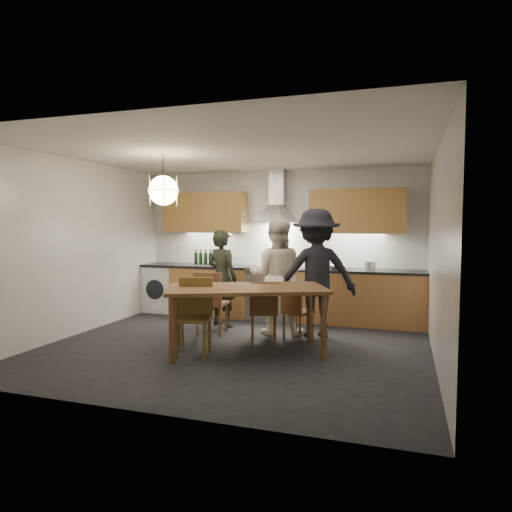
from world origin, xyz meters
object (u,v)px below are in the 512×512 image
(mixing_bowl, at_px, (337,267))
(dining_table, at_px, (247,294))
(wine_bottles, at_px, (213,257))
(person_right, at_px, (316,273))
(person_mid, at_px, (276,276))
(person_left, at_px, (222,278))
(chair_back_left, at_px, (210,299))
(chair_front, at_px, (194,311))
(stock_pot, at_px, (370,266))

(mixing_bowl, bearing_deg, dining_table, -112.99)
(mixing_bowl, distance_m, wine_bottles, 2.30)
(person_right, bearing_deg, person_mid, -22.95)
(person_left, bearing_deg, person_mid, -172.02)
(chair_back_left, relative_size, chair_front, 0.98)
(person_right, bearing_deg, dining_table, 34.73)
(chair_front, bearing_deg, mixing_bowl, 43.10)
(dining_table, relative_size, person_right, 1.20)
(chair_front, bearing_deg, dining_table, 9.86)
(dining_table, xyz_separation_m, chair_back_left, (-0.81, 0.67, -0.20))
(person_mid, relative_size, mixing_bowl, 5.48)
(mixing_bowl, bearing_deg, person_mid, -128.98)
(dining_table, relative_size, person_mid, 1.29)
(chair_back_left, bearing_deg, person_mid, -159.77)
(chair_front, bearing_deg, person_mid, 48.31)
(dining_table, bearing_deg, chair_front, -179.12)
(chair_front, relative_size, wine_bottles, 1.28)
(chair_back_left, relative_size, person_left, 0.61)
(chair_back_left, xyz_separation_m, chair_front, (0.20, -0.94, 0.01))
(person_right, distance_m, wine_bottles, 2.41)
(person_right, xyz_separation_m, stock_pot, (0.68, 1.06, 0.03))
(dining_table, relative_size, wine_bottles, 2.98)
(chair_back_left, height_order, wine_bottles, wine_bottles)
(chair_back_left, relative_size, person_right, 0.51)
(wine_bottles, bearing_deg, person_right, -28.16)
(person_left, distance_m, mixing_bowl, 1.89)
(chair_back_left, height_order, person_right, person_right)
(dining_table, height_order, chair_back_left, chair_back_left)
(chair_front, xyz_separation_m, mixing_bowl, (1.47, 2.31, 0.39))
(chair_back_left, bearing_deg, wine_bottles, -72.68)
(chair_back_left, distance_m, stock_pot, 2.67)
(dining_table, bearing_deg, person_mid, 61.65)
(stock_pot, bearing_deg, person_mid, -140.49)
(dining_table, xyz_separation_m, chair_front, (-0.61, -0.27, -0.19))
(dining_table, distance_m, chair_back_left, 1.07)
(dining_table, bearing_deg, person_right, 33.78)
(person_left, relative_size, person_right, 0.83)
(person_right, bearing_deg, wine_bottles, -50.61)
(wine_bottles, bearing_deg, mixing_bowl, -4.48)
(dining_table, relative_size, chair_back_left, 2.36)
(person_mid, bearing_deg, chair_back_left, 16.98)
(mixing_bowl, distance_m, stock_pot, 0.52)
(person_mid, height_order, wine_bottles, person_mid)
(stock_pot, bearing_deg, chair_front, -129.36)
(dining_table, xyz_separation_m, person_right, (0.70, 1.08, 0.19))
(person_left, distance_m, stock_pot, 2.40)
(person_mid, distance_m, mixing_bowl, 1.23)
(person_right, distance_m, stock_pot, 1.26)
(person_right, xyz_separation_m, mixing_bowl, (0.17, 0.96, 0.01))
(chair_back_left, xyz_separation_m, person_mid, (0.90, 0.42, 0.32))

